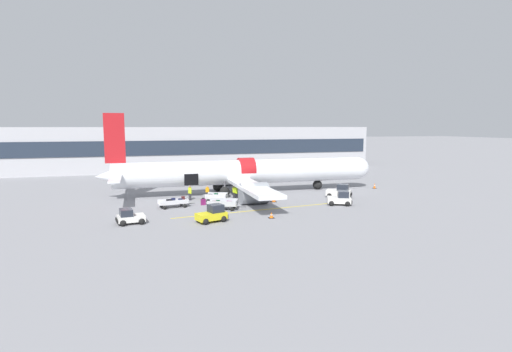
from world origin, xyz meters
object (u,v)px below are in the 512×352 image
Objects in this scene: baggage_tug_mid at (340,199)px; baggage_tug_rear at (212,215)px; baggage_tug_spare at (130,217)px; baggage_cart_loading at (217,198)px; ground_crew_loader_b at (190,193)px; baggage_cart_empty at (223,204)px; ground_crew_loader_a at (236,192)px; ground_crew_supervisor at (207,192)px; baggage_cart_queued at (174,203)px; airplane at (242,173)px; suitcase_on_tarmac_upright at (203,202)px; baggage_tug_lead at (340,192)px; ground_crew_driver at (234,192)px.

baggage_tug_mid is 0.99× the size of baggage_tug_rear.
baggage_cart_loading is at bearing 40.59° from baggage_tug_spare.
baggage_cart_empty is at bearing -66.46° from ground_crew_loader_b.
ground_crew_loader_a reaches higher than baggage_tug_spare.
ground_crew_supervisor is (-0.70, 2.43, 0.36)m from baggage_cart_loading.
baggage_cart_queued is 5.48m from baggage_cart_empty.
baggage_cart_empty is (-0.21, -4.52, 0.06)m from baggage_cart_loading.
airplane is 13.84m from baggage_tug_mid.
baggage_tug_mid is 15.26m from suitcase_on_tarmac_upright.
ground_crew_loader_b is at bearing 150.07° from baggage_cart_loading.
ground_crew_loader_a is at bearing 15.66° from baggage_cart_queued.
ground_crew_supervisor is (-15.69, 4.16, 0.10)m from baggage_tug_lead.
baggage_tug_mid reaches higher than suitcase_on_tarmac_upright.
ground_crew_supervisor is (-0.49, 6.95, 0.30)m from baggage_cart_empty.
ground_crew_loader_a is at bearing 34.92° from baggage_tug_spare.
ground_crew_loader_b is (-17.90, 3.41, 0.21)m from baggage_tug_lead.
baggage_tug_rear is 11.35m from ground_crew_loader_b.
ground_crew_loader_a is at bearing 171.76° from baggage_tug_lead.
ground_crew_loader_a is at bearing 22.41° from suitcase_on_tarmac_upright.
baggage_cart_loading reaches higher than suitcase_on_tarmac_upright.
suitcase_on_tarmac_upright is at bearing 40.47° from baggage_tug_spare.
airplane is 5.83m from ground_crew_supervisor.
baggage_tug_mid is 0.75× the size of baggage_cart_queued.
baggage_tug_rear is at bearing -103.47° from baggage_cart_loading.
ground_crew_loader_b reaches higher than baggage_cart_empty.
ground_crew_loader_b is (-15.69, 7.56, 0.25)m from baggage_tug_mid.
ground_crew_loader_a is at bearing 61.31° from baggage_cart_empty.
baggage_tug_mid is at bearing -24.73° from baggage_cart_loading.
ground_crew_supervisor reaches higher than ground_crew_driver.
baggage_cart_queued is (-17.84, 3.92, -0.19)m from baggage_tug_mid.
baggage_tug_spare is 10.07m from baggage_cart_empty.
suitcase_on_tarmac_upright is (7.72, 6.58, -0.24)m from baggage_tug_spare.
ground_crew_driver is 3.24m from ground_crew_supervisor.
ground_crew_supervisor is at bearing 50.14° from baggage_tug_spare.
baggage_cart_empty is at bearing -113.61° from ground_crew_driver.
ground_crew_driver reaches higher than baggage_cart_empty.
ground_crew_loader_a reaches higher than ground_crew_loader_b.
baggage_tug_lead is 1.81× the size of ground_crew_loader_a.
suitcase_on_tarmac_upright is (0.45, 8.03, -0.32)m from baggage_tug_rear.
baggage_tug_lead is at bearing 24.60° from baggage_tug_rear.
baggage_tug_spare is at bearing -174.07° from baggage_tug_mid.
baggage_cart_empty is 2.28× the size of ground_crew_loader_a.
baggage_cart_loading is (-12.78, 5.89, -0.22)m from baggage_tug_mid.
baggage_tug_lead is 25.41m from baggage_tug_spare.
airplane is at bearing 61.28° from ground_crew_driver.
baggage_cart_queued is 1.00× the size of baggage_cart_empty.
ground_crew_loader_a reaches higher than baggage_tug_lead.
baggage_cart_loading is at bearing -149.90° from ground_crew_driver.
ground_crew_loader_b is (-2.70, 6.20, 0.40)m from baggage_cart_empty.
ground_crew_loader_b is at bearing 154.27° from baggage_tug_mid.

